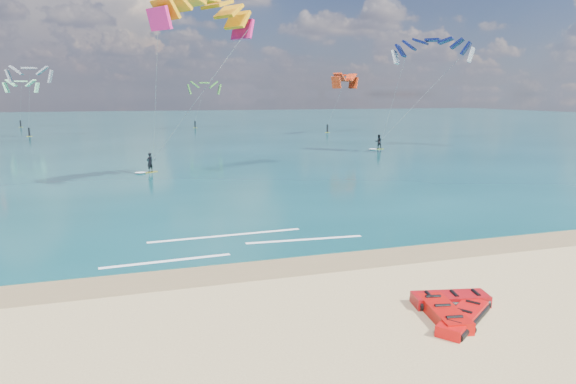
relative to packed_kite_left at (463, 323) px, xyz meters
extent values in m
plane|color=tan|center=(-6.13, 43.49, 0.00)|extent=(320.00, 320.00, 0.00)
cube|color=brown|center=(-6.13, 6.49, 0.00)|extent=(320.00, 2.40, 0.01)
cube|color=#0B3A3E|center=(-6.13, 107.49, 0.02)|extent=(320.00, 200.00, 0.04)
cube|color=gold|center=(-7.57, 33.71, 0.07)|extent=(1.30, 0.97, 0.06)
imported|color=black|center=(-7.57, 33.71, 0.93)|extent=(0.73, 0.70, 1.69)
cylinder|color=black|center=(-7.28, 33.43, 1.17)|extent=(0.47, 0.29, 0.04)
cube|color=#A8D31F|center=(20.40, 45.20, 0.07)|extent=(1.41, 0.50, 0.06)
imported|color=black|center=(20.40, 45.20, 0.97)|extent=(0.95, 0.79, 1.76)
cylinder|color=black|center=(20.70, 44.90, 1.28)|extent=(0.56, 0.07, 0.04)
cube|color=white|center=(-1.61, 9.79, 0.04)|extent=(5.59, 0.64, 0.01)
cube|color=white|center=(-5.00, 11.59, 0.04)|extent=(7.45, 0.51, 0.01)
cube|color=white|center=(-8.04, 8.49, 0.04)|extent=(5.28, 0.53, 0.01)
camera|label=1|loc=(-9.29, -12.14, 6.75)|focal=32.00mm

